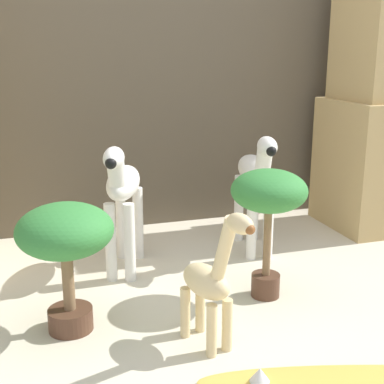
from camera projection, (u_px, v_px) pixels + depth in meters
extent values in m
plane|color=beige|center=(247.00, 355.00, 1.96)|extent=(14.00, 14.00, 0.00)
cube|color=brown|center=(145.00, 45.00, 3.14)|extent=(6.40, 0.08, 2.20)
cube|color=tan|center=(377.00, 164.00, 3.30)|extent=(0.58, 0.57, 0.78)
cylinder|color=white|center=(268.00, 223.00, 2.81)|extent=(0.05, 0.05, 0.39)
cylinder|color=white|center=(252.00, 224.00, 2.79)|extent=(0.05, 0.05, 0.39)
cylinder|color=white|center=(254.00, 208.00, 3.08)|extent=(0.05, 0.05, 0.39)
cylinder|color=white|center=(239.00, 208.00, 3.07)|extent=(0.05, 0.05, 0.39)
ellipsoid|color=white|center=(254.00, 170.00, 2.87)|extent=(0.21, 0.43, 0.15)
cylinder|color=white|center=(264.00, 158.00, 2.68)|extent=(0.10, 0.13, 0.17)
ellipsoid|color=white|center=(267.00, 147.00, 2.61)|extent=(0.12, 0.18, 0.10)
sphere|color=black|center=(271.00, 151.00, 2.55)|extent=(0.05, 0.05, 0.05)
cube|color=black|center=(264.00, 157.00, 2.67)|extent=(0.03, 0.07, 0.14)
cylinder|color=white|center=(130.00, 243.00, 2.53)|extent=(0.05, 0.05, 0.39)
cylinder|color=white|center=(111.00, 242.00, 2.54)|extent=(0.05, 0.05, 0.39)
cylinder|color=white|center=(138.00, 223.00, 2.81)|extent=(0.05, 0.05, 0.39)
cylinder|color=white|center=(121.00, 223.00, 2.82)|extent=(0.05, 0.05, 0.39)
ellipsoid|color=white|center=(123.00, 183.00, 2.61)|extent=(0.28, 0.44, 0.15)
cylinder|color=white|center=(116.00, 171.00, 2.41)|extent=(0.12, 0.14, 0.17)
ellipsoid|color=white|center=(114.00, 158.00, 2.35)|extent=(0.14, 0.19, 0.10)
sphere|color=black|center=(111.00, 163.00, 2.28)|extent=(0.05, 0.05, 0.05)
cube|color=black|center=(116.00, 169.00, 2.41)|extent=(0.04, 0.07, 0.14)
cylinder|color=beige|center=(227.00, 325.00, 1.97)|extent=(0.04, 0.04, 0.20)
cylinder|color=beige|center=(212.00, 331.00, 1.93)|extent=(0.04, 0.04, 0.20)
cylinder|color=beige|center=(200.00, 307.00, 2.10)|extent=(0.04, 0.04, 0.20)
cylinder|color=beige|center=(185.00, 312.00, 2.06)|extent=(0.04, 0.04, 0.20)
ellipsoid|color=beige|center=(206.00, 281.00, 1.97)|extent=(0.19, 0.27, 0.12)
cylinder|color=beige|center=(224.00, 250.00, 1.85)|extent=(0.09, 0.14, 0.27)
ellipsoid|color=beige|center=(240.00, 224.00, 1.75)|extent=(0.10, 0.13, 0.07)
sphere|color=brown|center=(250.00, 229.00, 1.72)|extent=(0.03, 0.03, 0.03)
cylinder|color=#513323|center=(265.00, 285.00, 2.41)|extent=(0.13, 0.13, 0.10)
cylinder|color=brown|center=(267.00, 243.00, 2.36)|extent=(0.03, 0.03, 0.30)
ellipsoid|color=#337F38|center=(269.00, 191.00, 2.29)|extent=(0.33, 0.33, 0.18)
cylinder|color=#513323|center=(71.00, 319.00, 2.12)|extent=(0.18, 0.18, 0.09)
cylinder|color=brown|center=(68.00, 283.00, 2.08)|extent=(0.05, 0.05, 0.23)
ellipsoid|color=#337F38|center=(65.00, 230.00, 2.03)|extent=(0.37, 0.37, 0.20)
cone|color=white|center=(260.00, 375.00, 1.76)|extent=(0.09, 0.09, 0.05)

